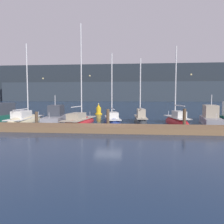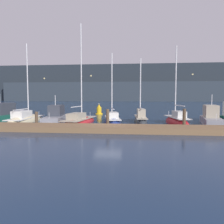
# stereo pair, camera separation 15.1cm
# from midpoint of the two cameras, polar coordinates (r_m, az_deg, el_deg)

# --- Properties ---
(ground_plane) EXTENTS (400.00, 400.00, 0.00)m
(ground_plane) POSITION_cam_midpoint_polar(r_m,az_deg,el_deg) (20.18, -1.19, -4.11)
(ground_plane) COLOR #192D4C
(dock) EXTENTS (36.66, 2.80, 0.45)m
(dock) POSITION_cam_midpoint_polar(r_m,az_deg,el_deg) (18.26, -1.91, -4.27)
(dock) COLOR brown
(dock) RESTS_ON ground
(mooring_pile_1) EXTENTS (0.28, 0.28, 1.45)m
(mooring_pile_1) POSITION_cam_midpoint_polar(r_m,az_deg,el_deg) (21.69, -19.30, -1.84)
(mooring_pile_1) COLOR #4C3D2D
(mooring_pile_1) RESTS_ON ground
(mooring_pile_2) EXTENTS (0.28, 0.28, 1.72)m
(mooring_pile_2) POSITION_cam_midpoint_polar(r_m,az_deg,el_deg) (19.81, -1.29, -1.75)
(mooring_pile_2) COLOR #4C3D2D
(mooring_pile_2) RESTS_ON ground
(mooring_pile_3) EXTENTS (0.28, 0.28, 1.81)m
(mooring_pile_3) POSITION_cam_midpoint_polar(r_m,az_deg,el_deg) (20.14, 18.17, -1.74)
(mooring_pile_3) COLOR #4C3D2D
(mooring_pile_3) RESTS_ON ground
(motorboat_berth_1) EXTENTS (2.34, 7.06, 3.89)m
(motorboat_berth_1) POSITION_cam_midpoint_polar(r_m,az_deg,el_deg) (28.91, -27.37, -1.41)
(motorboat_berth_1) COLOR #195647
(motorboat_berth_1) RESTS_ON ground
(sailboat_berth_2) EXTENTS (2.23, 7.72, 9.71)m
(sailboat_berth_2) POSITION_cam_midpoint_polar(r_m,az_deg,el_deg) (26.70, -21.82, -2.15)
(sailboat_berth_2) COLOR beige
(sailboat_berth_2) RESTS_ON ground
(motorboat_berth_3) EXTENTS (2.76, 6.30, 3.56)m
(motorboat_berth_3) POSITION_cam_midpoint_polar(r_m,az_deg,el_deg) (26.06, -14.73, -1.68)
(motorboat_berth_3) COLOR gray
(motorboat_berth_3) RESTS_ON ground
(sailboat_berth_4) EXTENTS (3.11, 7.66, 11.35)m
(sailboat_berth_4) POSITION_cam_midpoint_polar(r_m,az_deg,el_deg) (23.84, -8.67, -2.59)
(sailboat_berth_4) COLOR red
(sailboat_berth_4) RESTS_ON ground
(sailboat_berth_5) EXTENTS (2.88, 6.58, 8.39)m
(sailboat_berth_5) POSITION_cam_midpoint_polar(r_m,az_deg,el_deg) (24.24, -0.10, -2.46)
(sailboat_berth_5) COLOR navy
(sailboat_berth_5) RESTS_ON ground
(sailboat_berth_6) EXTENTS (1.69, 6.20, 7.93)m
(sailboat_berth_6) POSITION_cam_midpoint_polar(r_m,az_deg,el_deg) (24.70, 7.26, -2.29)
(sailboat_berth_6) COLOR #2D3338
(sailboat_berth_6) RESTS_ON ground
(sailboat_berth_7) EXTENTS (2.47, 5.93, 8.99)m
(sailboat_berth_7) POSITION_cam_midpoint_polar(r_m,az_deg,el_deg) (23.99, 16.34, -2.65)
(sailboat_berth_7) COLOR red
(sailboat_berth_7) RESTS_ON ground
(motorboat_berth_8) EXTENTS (2.83, 6.35, 3.57)m
(motorboat_berth_8) POSITION_cam_midpoint_polar(r_m,az_deg,el_deg) (25.09, 24.27, -2.02)
(motorboat_berth_8) COLOR gray
(motorboat_berth_8) RESTS_ON ground
(channel_buoy) EXTENTS (1.15, 1.15, 1.77)m
(channel_buoy) POSITION_cam_midpoint_polar(r_m,az_deg,el_deg) (35.06, -3.64, 0.44)
(channel_buoy) COLOR gold
(channel_buoy) RESTS_ON ground
(hillside_backdrop) EXTENTS (240.00, 23.00, 22.00)m
(hillside_backdrop) POSITION_cam_midpoint_polar(r_m,az_deg,el_deg) (136.57, 4.44, 7.16)
(hillside_backdrop) COLOR #232B33
(hillside_backdrop) RESTS_ON ground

